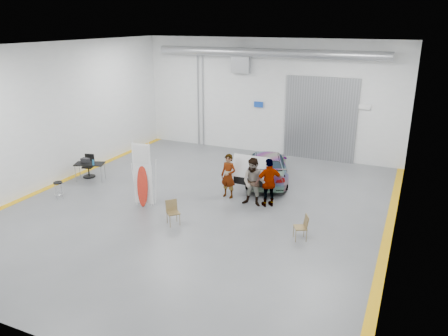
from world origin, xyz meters
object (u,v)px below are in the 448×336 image
at_px(person_c, 269,183).
at_px(surfboard_display, 142,180).
at_px(shop_stool, 59,191).
at_px(work_table, 88,163).
at_px(sedan_car, 267,166).
at_px(person_a, 228,176).
at_px(person_b, 254,182).
at_px(office_chair, 89,167).
at_px(folding_chair_near, 174,217).
at_px(folding_chair_far, 300,232).

height_order(person_c, surfboard_display, surfboard_display).
height_order(shop_stool, work_table, work_table).
xyz_separation_m(sedan_car, shop_stool, (-6.87, -5.53, -0.30)).
distance_m(person_c, shop_stool, 8.39).
bearing_deg(person_c, work_table, -34.54).
bearing_deg(surfboard_display, person_c, 13.74).
xyz_separation_m(person_a, person_b, (1.23, -0.38, 0.05)).
distance_m(sedan_car, office_chair, 8.08).
bearing_deg(person_b, folding_chair_near, -128.60).
bearing_deg(shop_stool, person_b, 19.47).
bearing_deg(sedan_car, folding_chair_near, 55.96).
relative_size(shop_stool, office_chair, 0.70).
height_order(person_b, folding_chair_far, person_b).
bearing_deg(office_chair, folding_chair_near, -38.35).
xyz_separation_m(sedan_car, surfboard_display, (-3.41, -4.73, 0.42)).
distance_m(person_a, work_table, 6.53).
relative_size(folding_chair_near, shop_stool, 1.20).
distance_m(folding_chair_near, work_table, 6.22).
relative_size(person_a, surfboard_display, 0.69).
distance_m(person_a, folding_chair_near, 3.25).
distance_m(folding_chair_far, shop_stool, 9.73).
bearing_deg(shop_stool, office_chair, 104.12).
height_order(surfboard_display, folding_chair_far, surfboard_display).
distance_m(work_table, office_chair, 0.57).
xyz_separation_m(person_a, folding_chair_near, (-0.75, -3.09, -0.64)).
xyz_separation_m(person_c, office_chair, (-8.55, -0.20, -0.51)).
bearing_deg(office_chair, folding_chair_far, -24.98).
height_order(person_a, surfboard_display, surfboard_display).
bearing_deg(sedan_car, person_a, 54.49).
relative_size(work_table, office_chair, 1.37).
xyz_separation_m(sedan_car, work_table, (-7.23, -3.30, 0.14)).
bearing_deg(work_table, sedan_car, 24.50).
relative_size(person_a, shop_stool, 2.51).
bearing_deg(person_a, folding_chair_near, -93.81).
bearing_deg(folding_chair_near, work_table, 109.77).
xyz_separation_m(sedan_car, person_b, (0.48, -2.94, 0.30)).
xyz_separation_m(person_a, office_chair, (-6.77, -0.39, -0.45)).
height_order(surfboard_display, folding_chair_near, surfboard_display).
height_order(sedan_car, office_chair, sedan_car).
distance_m(person_c, work_table, 8.28).
xyz_separation_m(person_b, office_chair, (-8.00, -0.01, -0.51)).
bearing_deg(folding_chair_near, person_c, 1.06).
relative_size(person_b, surfboard_display, 0.72).
relative_size(person_c, folding_chair_near, 2.21).
bearing_deg(office_chair, shop_stool, -90.03).
distance_m(person_b, shop_stool, 7.81).
bearing_deg(shop_stool, folding_chair_near, -1.24).
height_order(folding_chair_far, shop_stool, folding_chair_far).
bearing_deg(sedan_car, person_b, 80.08).
bearing_deg(surfboard_display, folding_chair_far, -12.12).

